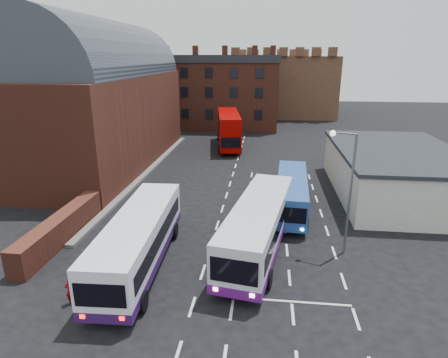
# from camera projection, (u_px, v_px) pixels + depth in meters

# --- Properties ---
(ground) EXTENTS (180.00, 180.00, 0.00)m
(ground) POSITION_uv_depth(u_px,v_px,m) (205.00, 265.00, 22.58)
(ground) COLOR black
(railway_station) EXTENTS (12.00, 28.00, 16.00)m
(railway_station) POSITION_uv_depth(u_px,v_px,m) (97.00, 97.00, 41.70)
(railway_station) COLOR #602B1E
(railway_station) RESTS_ON ground
(forecourt_wall) EXTENTS (1.20, 10.00, 1.80)m
(forecourt_wall) POSITION_uv_depth(u_px,v_px,m) (61.00, 228.00, 25.30)
(forecourt_wall) COLOR #602B1E
(forecourt_wall) RESTS_ON ground
(cream_building) EXTENTS (10.40, 16.40, 4.25)m
(cream_building) POSITION_uv_depth(u_px,v_px,m) (395.00, 172.00, 33.48)
(cream_building) COLOR beige
(cream_building) RESTS_ON ground
(brick_terrace) EXTENTS (22.00, 10.00, 11.00)m
(brick_terrace) POSITION_uv_depth(u_px,v_px,m) (213.00, 96.00, 64.92)
(brick_terrace) COLOR brown
(brick_terrace) RESTS_ON ground
(castle_keep) EXTENTS (22.00, 22.00, 12.00)m
(castle_keep) POSITION_uv_depth(u_px,v_px,m) (280.00, 85.00, 82.33)
(castle_keep) COLOR brown
(castle_keep) RESTS_ON ground
(bus_white_outbound) EXTENTS (3.34, 11.85, 3.20)m
(bus_white_outbound) POSITION_uv_depth(u_px,v_px,m) (139.00, 237.00, 21.95)
(bus_white_outbound) COLOR white
(bus_white_outbound) RESTS_ON ground
(bus_white_inbound) EXTENTS (4.74, 12.36, 3.29)m
(bus_white_inbound) POSITION_uv_depth(u_px,v_px,m) (258.00, 223.00, 23.62)
(bus_white_inbound) COLOR silver
(bus_white_inbound) RESTS_ON ground
(bus_blue) EXTENTS (3.07, 10.37, 2.79)m
(bus_blue) POSITION_uv_depth(u_px,v_px,m) (292.00, 191.00, 30.07)
(bus_blue) COLOR #234E99
(bus_blue) RESTS_ON ground
(bus_red_double) EXTENTS (4.39, 12.07, 4.72)m
(bus_red_double) POSITION_uv_depth(u_px,v_px,m) (229.00, 129.00, 51.13)
(bus_red_double) COLOR #990100
(bus_red_double) RESTS_ON ground
(street_lamp) EXTENTS (1.53, 0.66, 7.83)m
(street_lamp) POSITION_uv_depth(u_px,v_px,m) (347.00, 182.00, 22.62)
(street_lamp) COLOR #5A5D63
(street_lamp) RESTS_ON ground
(pedestrian_red) EXTENTS (0.60, 0.47, 1.47)m
(pedestrian_red) POSITION_uv_depth(u_px,v_px,m) (71.00, 291.00, 18.85)
(pedestrian_red) COLOR #770206
(pedestrian_red) RESTS_ON ground
(pedestrian_beige) EXTENTS (0.80, 0.67, 1.47)m
(pedestrian_beige) POSITION_uv_depth(u_px,v_px,m) (119.00, 283.00, 19.51)
(pedestrian_beige) COLOR tan
(pedestrian_beige) RESTS_ON ground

